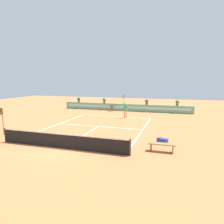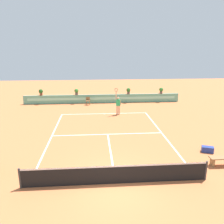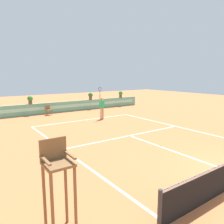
% 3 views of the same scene
% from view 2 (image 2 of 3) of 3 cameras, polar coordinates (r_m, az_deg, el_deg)
% --- Properties ---
extents(ground_plane, '(60.00, 60.00, 0.00)m').
position_cam_2_polar(ground_plane, '(16.69, -1.01, -6.12)').
color(ground_plane, '#C66B3D').
extents(court_lines, '(8.32, 11.94, 0.01)m').
position_cam_2_polar(court_lines, '(17.36, -1.15, -5.22)').
color(court_lines, white).
rests_on(court_lines, ground).
extents(net, '(8.92, 0.10, 1.00)m').
position_cam_2_polar(net, '(11.10, 0.94, -15.32)').
color(net, '#333333').
rests_on(net, ground).
extents(back_wall_barrier, '(18.00, 0.21, 1.00)m').
position_cam_2_polar(back_wall_barrier, '(26.48, -2.39, 3.36)').
color(back_wall_barrier, '#60A88E').
rests_on(back_wall_barrier, ground).
extents(ball_kid_chair, '(0.44, 0.44, 0.85)m').
position_cam_2_polar(ball_kid_chair, '(25.77, -6.07, 2.88)').
color(ball_kid_chair, brown).
rests_on(ball_kid_chair, ground).
extents(bench_courtside, '(1.60, 0.44, 0.51)m').
position_cam_2_polar(bench_courtside, '(14.08, 26.29, -10.58)').
color(bench_courtside, olive).
rests_on(bench_courtside, ground).
extents(gear_bag, '(0.78, 0.58, 0.36)m').
position_cam_2_polar(gear_bag, '(15.43, 22.86, -8.64)').
color(gear_bag, navy).
rests_on(gear_bag, ground).
extents(tennis_player, '(0.62, 0.27, 2.58)m').
position_cam_2_polar(tennis_player, '(21.67, 1.53, 2.01)').
color(tennis_player, tan).
rests_on(tennis_player, ground).
extents(tennis_ball_near_baseline, '(0.07, 0.07, 0.07)m').
position_cam_2_polar(tennis_ball_near_baseline, '(14.90, -0.28, -8.79)').
color(tennis_ball_near_baseline, '#CCE033').
rests_on(tennis_ball_near_baseline, ground).
extents(potted_plant_far_left, '(0.48, 0.48, 0.72)m').
position_cam_2_polar(potted_plant_far_left, '(26.97, -17.43, 4.85)').
color(potted_plant_far_left, brown).
rests_on(potted_plant_far_left, back_wall_barrier).
extents(potted_plant_left, '(0.48, 0.48, 0.72)m').
position_cam_2_polar(potted_plant_left, '(26.36, -8.92, 5.15)').
color(potted_plant_left, '#514C47').
rests_on(potted_plant_left, back_wall_barrier).
extents(potted_plant_right, '(0.48, 0.48, 0.72)m').
position_cam_2_polar(potted_plant_right, '(26.58, 4.15, 5.39)').
color(potted_plant_right, '#514C47').
rests_on(potted_plant_right, back_wall_barrier).
extents(potted_plant_far_right, '(0.48, 0.48, 0.72)m').
position_cam_2_polar(potted_plant_far_right, '(27.42, 12.24, 5.40)').
color(potted_plant_far_right, '#514C47').
rests_on(potted_plant_far_right, back_wall_barrier).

